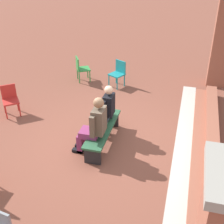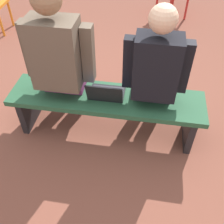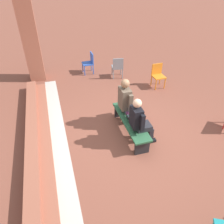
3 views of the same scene
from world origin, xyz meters
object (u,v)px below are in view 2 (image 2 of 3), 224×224
(bench, at_px, (106,104))
(laptop, at_px, (106,93))
(person_adult, at_px, (62,60))
(person_student, at_px, (155,73))

(bench, distance_m, laptop, 0.15)
(bench, distance_m, person_adult, 0.57)
(laptop, bearing_deg, person_student, -169.12)
(person_student, xyz_separation_m, person_adult, (0.82, -0.01, 0.04))
(person_adult, relative_size, laptop, 4.50)
(bench, bearing_deg, person_adult, -10.31)
(person_student, distance_m, laptop, 0.47)
(bench, height_order, person_adult, person_adult)
(person_student, relative_size, laptop, 4.18)
(laptop, bearing_deg, bench, -76.02)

